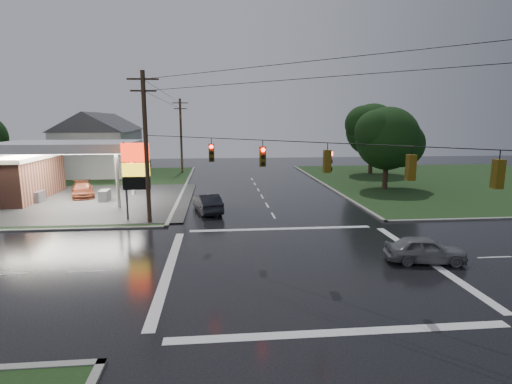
{
  "coord_description": "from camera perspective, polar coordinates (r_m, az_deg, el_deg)",
  "views": [
    {
      "loc": [
        -4.39,
        -19.97,
        7.62
      ],
      "look_at": [
        -1.95,
        5.26,
        3.0
      ],
      "focal_mm": 28.0,
      "sensor_mm": 36.0,
      "label": 1
    }
  ],
  "objects": [
    {
      "name": "ground",
      "position": [
        21.81,
        6.54,
        -10.18
      ],
      "size": [
        120.0,
        120.0,
        0.0
      ],
      "primitive_type": "plane",
      "color": "black",
      "rests_on": "ground"
    },
    {
      "name": "grass_nw",
      "position": [
        51.36,
        -30.33,
        0.42
      ],
      "size": [
        36.0,
        36.0,
        0.08
      ],
      "primitive_type": "cube",
      "color": "#1B3216",
      "rests_on": "ground"
    },
    {
      "name": "grass_ne",
      "position": [
        55.62,
        27.67,
        1.31
      ],
      "size": [
        36.0,
        36.0,
        0.08
      ],
      "primitive_type": "cube",
      "color": "#1B3216",
      "rests_on": "ground"
    },
    {
      "name": "pylon_sign",
      "position": [
        31.28,
        -16.78,
        3.27
      ],
      "size": [
        2.0,
        0.35,
        6.0
      ],
      "color": "#59595E",
      "rests_on": "ground"
    },
    {
      "name": "utility_pole_nw",
      "position": [
        29.97,
        -15.43,
        6.33
      ],
      "size": [
        2.2,
        0.32,
        11.0
      ],
      "color": "#382619",
      "rests_on": "ground"
    },
    {
      "name": "utility_pole_n",
      "position": [
        58.23,
        -10.66,
        8.03
      ],
      "size": [
        2.2,
        0.32,
        10.5
      ],
      "color": "#382619",
      "rests_on": "ground"
    },
    {
      "name": "traffic_signals",
      "position": [
        20.46,
        6.97,
        7.07
      ],
      "size": [
        26.87,
        26.87,
        1.47
      ],
      "color": "black",
      "rests_on": "ground"
    },
    {
      "name": "house_near",
      "position": [
        58.45,
        -22.12,
        6.42
      ],
      "size": [
        11.05,
        8.48,
        8.6
      ],
      "color": "silver",
      "rests_on": "ground"
    },
    {
      "name": "house_far",
      "position": [
        70.27,
        -20.15,
        7.08
      ],
      "size": [
        11.05,
        8.48,
        8.6
      ],
      "color": "silver",
      "rests_on": "ground"
    },
    {
      "name": "tree_ne_near",
      "position": [
        45.91,
        18.44,
        7.24
      ],
      "size": [
        7.99,
        6.8,
        8.98
      ],
      "color": "black",
      "rests_on": "ground"
    },
    {
      "name": "tree_ne_far",
      "position": [
        58.12,
        16.42,
        8.49
      ],
      "size": [
        8.46,
        7.2,
        9.8
      ],
      "color": "black",
      "rests_on": "ground"
    },
    {
      "name": "car_north",
      "position": [
        33.38,
        -6.96,
        -1.55
      ],
      "size": [
        2.76,
        5.08,
        1.59
      ],
      "primitive_type": "imported",
      "rotation": [
        0.0,
        0.0,
        3.38
      ],
      "color": "black",
      "rests_on": "ground"
    },
    {
      "name": "car_crossing",
      "position": [
        23.56,
        23.02,
        -7.56
      ],
      "size": [
        4.4,
        2.32,
        1.43
      ],
      "primitive_type": "imported",
      "rotation": [
        0.0,
        0.0,
        1.41
      ],
      "color": "slate",
      "rests_on": "ground"
    },
    {
      "name": "car_pump",
      "position": [
        43.2,
        -23.53,
        0.28
      ],
      "size": [
        3.59,
        5.39,
        1.45
      ],
      "primitive_type": "imported",
      "rotation": [
        0.0,
        0.0,
        0.34
      ],
      "color": "#562313",
      "rests_on": "ground"
    }
  ]
}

